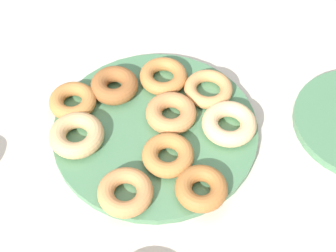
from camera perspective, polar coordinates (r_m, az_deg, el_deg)
The scene contains 12 objects.
ground_plane at distance 0.87m, azimuth -1.43°, elevation -0.67°, with size 2.40×2.40×0.00m, color beige.
donut_plate at distance 0.87m, azimuth -1.44°, elevation -0.39°, with size 0.36×0.36×0.01m, color #4C7F56.
donut_0 at distance 0.81m, azimuth -0.01°, elevation -3.34°, with size 0.09×0.09×0.03m, color #BC7A3D.
donut_1 at distance 0.90m, azimuth 4.63°, elevation 4.24°, with size 0.09×0.09×0.02m, color tan.
donut_2 at distance 0.91m, azimuth -6.15°, elevation 4.64°, with size 0.09×0.09×0.03m, color #995B2D.
donut_3 at distance 0.86m, azimuth 0.35°, elevation 1.49°, with size 0.09×0.09×0.03m, color #C6844C.
donut_4 at distance 0.78m, azimuth -4.89°, elevation -7.54°, with size 0.09×0.09×0.03m, color #C6844C.
donut_5 at distance 0.85m, azimuth -10.39°, elevation -1.03°, with size 0.09×0.09×0.03m, color tan.
donut_6 at distance 0.85m, azimuth 7.00°, elevation 0.26°, with size 0.09×0.09×0.03m, color #EABC84.
donut_7 at distance 0.92m, azimuth -0.54°, elevation 5.71°, with size 0.09×0.09×0.03m, color #BC7A3D.
donut_8 at distance 0.78m, azimuth 3.81°, elevation -7.12°, with size 0.08×0.08×0.03m, color #AD6B33.
donut_9 at distance 0.90m, azimuth -10.83°, elevation 2.82°, with size 0.08×0.08×0.03m, color #BC7A3D.
Camera 1 is at (0.36, 0.37, 0.70)m, focal length 53.36 mm.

